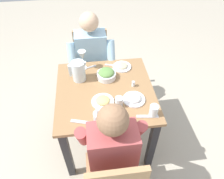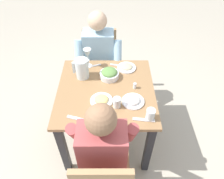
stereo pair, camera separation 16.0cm
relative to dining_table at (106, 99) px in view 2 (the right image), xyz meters
name	(u,v)px [view 2 (the right image)]	position (x,y,z in m)	size (l,w,h in m)	color
ground_plane	(107,135)	(0.00, 0.00, -0.59)	(8.00, 8.00, 0.00)	#B7AD99
dining_table	(106,99)	(0.00, 0.00, 0.00)	(0.85, 0.85, 0.72)	#997047
chair_near	(100,62)	(0.09, -0.71, -0.11)	(0.40, 0.40, 0.86)	tan
diner_near	(99,62)	(0.09, -0.51, 0.04)	(0.48, 0.53, 1.16)	#9EC6E0
diner_far	(103,146)	(0.01, 0.51, 0.04)	(0.48, 0.53, 1.16)	#B24C4C
water_pitcher	(82,68)	(0.22, -0.17, 0.22)	(0.16, 0.12, 0.19)	silver
salad_bowl	(109,74)	(-0.03, -0.16, 0.17)	(0.18, 0.18, 0.09)	white
plate_yoghurt	(133,100)	(-0.23, 0.15, 0.14)	(0.19, 0.19, 0.05)	white
plate_fries	(101,100)	(0.03, 0.14, 0.14)	(0.19, 0.19, 0.04)	white
plate_beans	(127,67)	(-0.20, -0.30, 0.14)	(0.18, 0.18, 0.04)	white
water_glass_far_right	(76,66)	(0.29, -0.28, 0.17)	(0.06, 0.06, 0.09)	silver
water_glass_near_left	(150,114)	(-0.34, 0.32, 0.17)	(0.07, 0.07, 0.10)	silver
water_glass_by_pitcher	(117,102)	(-0.09, 0.20, 0.17)	(0.06, 0.06, 0.09)	silver
wine_glass	(88,54)	(0.18, -0.33, 0.27)	(0.08, 0.08, 0.20)	silver
oil_carafe	(94,117)	(0.08, 0.36, 0.18)	(0.08, 0.08, 0.16)	silver
salt_shaker	(135,86)	(-0.25, -0.02, 0.15)	(0.03, 0.03, 0.05)	white
fork_near	(144,120)	(-0.30, 0.34, 0.13)	(0.17, 0.03, 0.01)	silver
knife_near	(92,66)	(0.14, -0.32, 0.13)	(0.18, 0.02, 0.01)	silver
fork_far	(77,119)	(0.21, 0.33, 0.13)	(0.17, 0.03, 0.01)	silver
knife_far	(119,66)	(-0.12, -0.33, 0.13)	(0.18, 0.02, 0.01)	silver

